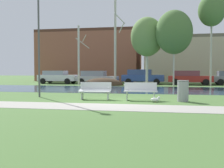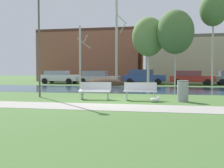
# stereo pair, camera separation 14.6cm
# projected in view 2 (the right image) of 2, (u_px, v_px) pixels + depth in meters

# --- Properties ---
(ground_plane) EXTENTS (120.00, 120.00, 0.00)m
(ground_plane) POSITION_uv_depth(u_px,v_px,m) (137.00, 88.00, 22.59)
(ground_plane) COLOR #476B33
(paved_path_strip) EXTENTS (60.00, 2.04, 0.01)m
(paved_path_strip) POSITION_uv_depth(u_px,v_px,m) (105.00, 107.00, 10.75)
(paved_path_strip) COLOR #9E998E
(paved_path_strip) RESTS_ON ground
(river_band) EXTENTS (80.00, 8.30, 0.01)m
(river_band) POSITION_uv_depth(u_px,v_px,m) (135.00, 89.00, 21.13)
(river_band) COLOR #284256
(river_band) RESTS_ON ground
(soil_mound) EXTENTS (4.17, 2.46, 1.50)m
(soil_mound) POSITION_uv_depth(u_px,v_px,m) (104.00, 85.00, 27.32)
(soil_mound) COLOR #423021
(soil_mound) RESTS_ON ground
(bench_left) EXTENTS (1.64, 0.69, 0.87)m
(bench_left) POSITION_uv_depth(u_px,v_px,m) (95.00, 90.00, 13.62)
(bench_left) COLOR silver
(bench_left) RESTS_ON ground
(bench_right) EXTENTS (1.64, 0.69, 0.87)m
(bench_right) POSITION_uv_depth(u_px,v_px,m) (140.00, 91.00, 13.17)
(bench_right) COLOR silver
(bench_right) RESTS_ON ground
(trash_bin) EXTENTS (0.54, 0.54, 1.00)m
(trash_bin) POSITION_uv_depth(u_px,v_px,m) (183.00, 91.00, 12.66)
(trash_bin) COLOR gray
(trash_bin) RESTS_ON ground
(seagull) EXTENTS (0.48, 0.18, 0.27)m
(seagull) POSITION_uv_depth(u_px,v_px,m) (155.00, 99.00, 12.35)
(seagull) COLOR white
(seagull) RESTS_ON ground
(streetlamp) EXTENTS (0.32, 0.32, 6.10)m
(streetlamp) POSITION_uv_depth(u_px,v_px,m) (39.00, 24.00, 14.78)
(streetlamp) COLOR #4C4C51
(streetlamp) RESTS_ON ground
(birch_far_left) EXTENTS (1.32, 2.07, 6.21)m
(birch_far_left) POSITION_uv_depth(u_px,v_px,m) (80.00, 54.00, 28.48)
(birch_far_left) COLOR beige
(birch_far_left) RESTS_ON ground
(birch_left) EXTENTS (1.19, 2.02, 9.28)m
(birch_left) POSITION_uv_depth(u_px,v_px,m) (117.00, 39.00, 27.49)
(birch_left) COLOR #BCB7A8
(birch_left) RESTS_ON ground
(birch_center_left) EXTENTS (3.27, 3.27, 6.84)m
(birch_center_left) POSITION_uv_depth(u_px,v_px,m) (148.00, 37.00, 27.09)
(birch_center_left) COLOR beige
(birch_center_left) RESTS_ON ground
(birch_center) EXTENTS (3.43, 3.43, 7.15)m
(birch_center) POSITION_uv_depth(u_px,v_px,m) (175.00, 32.00, 25.33)
(birch_center) COLOR beige
(birch_center) RESTS_ON ground
(birch_center_right) EXTENTS (2.56, 2.56, 9.30)m
(birch_center_right) POSITION_uv_depth(u_px,v_px,m) (213.00, 10.00, 25.79)
(birch_center_right) COLOR #BCB7A8
(birch_center_right) RESTS_ON ground
(parked_van_nearest_white) EXTENTS (4.47, 2.14, 1.48)m
(parked_van_nearest_white) POSITION_uv_depth(u_px,v_px,m) (59.00, 77.00, 31.08)
(parked_van_nearest_white) COLOR silver
(parked_van_nearest_white) RESTS_ON ground
(parked_sedan_second_silver) EXTENTS (4.73, 2.07, 1.47)m
(parked_sedan_second_silver) POSITION_uv_depth(u_px,v_px,m) (97.00, 77.00, 30.40)
(parked_sedan_second_silver) COLOR #B2B5BC
(parked_sedan_second_silver) RESTS_ON ground
(parked_hatch_third_blue) EXTENTS (4.62, 2.20, 1.61)m
(parked_hatch_third_blue) POSITION_uv_depth(u_px,v_px,m) (144.00, 77.00, 29.90)
(parked_hatch_third_blue) COLOR #2D4793
(parked_hatch_third_blue) RESTS_ON ground
(parked_wagon_fourth_red) EXTENTS (4.51, 2.07, 1.48)m
(parked_wagon_fourth_red) POSITION_uv_depth(u_px,v_px,m) (191.00, 77.00, 28.15)
(parked_wagon_fourth_red) COLOR maroon
(parked_wagon_fourth_red) RESTS_ON ground
(building_brick_low) EXTENTS (14.62, 8.57, 7.35)m
(building_brick_low) POSITION_uv_depth(u_px,v_px,m) (93.00, 57.00, 41.49)
(building_brick_low) COLOR brown
(building_brick_low) RESTS_ON ground
(building_beige_block) EXTENTS (13.97, 9.63, 6.02)m
(building_beige_block) POSITION_uv_depth(u_px,v_px,m) (198.00, 60.00, 37.89)
(building_beige_block) COLOR #BCAD8E
(building_beige_block) RESTS_ON ground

